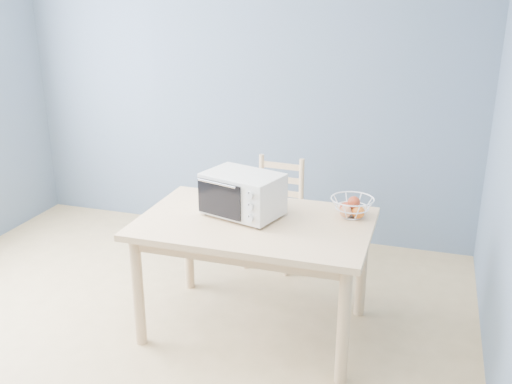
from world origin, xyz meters
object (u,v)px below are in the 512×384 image
(fruit_basket, at_px, (352,207))
(dining_chair, at_px, (275,213))
(dining_table, at_px, (255,236))
(toaster_oven, at_px, (240,193))

(fruit_basket, height_order, dining_chair, fruit_basket)
(fruit_basket, bearing_deg, dining_table, -156.91)
(toaster_oven, xyz_separation_m, dining_chair, (-0.03, 0.91, -0.48))
(fruit_basket, xyz_separation_m, dining_chair, (-0.69, 0.74, -0.40))
(toaster_oven, xyz_separation_m, fruit_basket, (0.66, 0.17, -0.08))
(toaster_oven, relative_size, fruit_basket, 1.59)
(dining_chair, bearing_deg, toaster_oven, -83.86)
(dining_table, height_order, toaster_oven, toaster_oven)
(dining_table, distance_m, fruit_basket, 0.62)
(fruit_basket, bearing_deg, dining_chair, 133.01)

